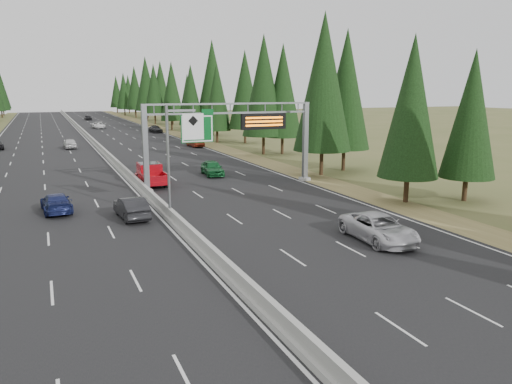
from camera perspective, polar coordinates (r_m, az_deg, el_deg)
road at (r=89.45m, az=-18.11°, el=5.29°), size 32.00×260.00×0.08m
shoulder_right at (r=92.72m, az=-7.05°, el=5.98°), size 3.60×260.00×0.06m
median_barrier at (r=89.41m, az=-18.13°, el=5.53°), size 0.70×260.00×0.85m
sign_gantry at (r=46.79m, az=-2.14°, el=6.96°), size 16.75×0.98×7.80m
hov_sign_pole at (r=34.92m, az=-9.08°, el=4.31°), size 2.80×0.50×8.00m
tree_row_right at (r=86.25m, az=-2.91°, el=11.71°), size 11.71×240.64×18.51m
silver_minivan at (r=31.12m, az=13.83°, el=-4.01°), size 2.92×5.91×1.61m
red_pickup at (r=49.28m, az=-11.97°, el=2.17°), size 2.19×6.13×2.00m
car_ahead_green at (r=53.39m, az=-5.01°, el=2.76°), size 2.29×4.80×1.58m
car_ahead_dkred at (r=80.56m, az=-7.00°, el=5.73°), size 1.86×4.91×1.60m
car_ahead_dkgrey at (r=108.32m, az=-11.40°, el=7.06°), size 2.38×5.09×1.44m
car_ahead_white at (r=123.28m, az=-17.56°, el=7.29°), size 2.82×5.49×1.48m
car_ahead_far at (r=157.50m, az=-18.64°, el=8.06°), size 2.05×4.35×1.44m
car_onc_near at (r=36.57m, az=-14.06°, el=-1.73°), size 2.00×4.82×1.55m
car_onc_blue at (r=40.13m, az=-21.87°, el=-1.14°), size 2.33×5.04×1.43m
car_onc_white at (r=82.77m, az=-20.50°, el=5.22°), size 1.96×4.61×1.55m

